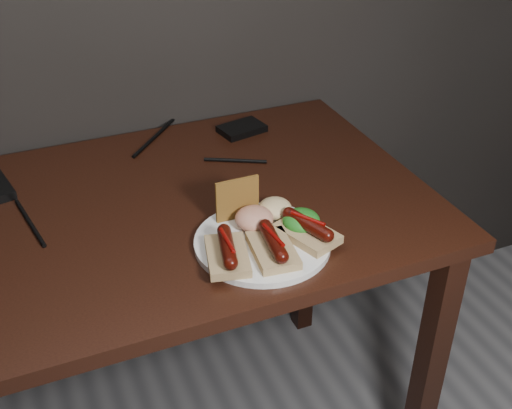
{
  "coord_description": "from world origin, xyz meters",
  "views": [
    {
      "loc": [
        -0.08,
        0.32,
        1.44
      ],
      "look_at": [
        0.29,
        1.21,
        0.82
      ],
      "focal_mm": 45.0,
      "sensor_mm": 36.0,
      "label": 1
    }
  ],
  "objects": [
    {
      "name": "desk",
      "position": [
        0.0,
        1.38,
        0.66
      ],
      "size": [
        1.4,
        0.7,
        0.75
      ],
      "color": "black",
      "rests_on": "ground"
    },
    {
      "name": "plate",
      "position": [
        0.29,
        1.18,
        0.76
      ],
      "size": [
        0.27,
        0.27,
        0.01
      ],
      "primitive_type": "cylinder",
      "rotation": [
        0.0,
        0.0,
        -0.09
      ],
      "color": "white",
      "rests_on": "desk"
    },
    {
      "name": "coleslaw_mound",
      "position": [
        0.35,
        1.25,
        0.78
      ],
      "size": [
        0.06,
        0.06,
        0.04
      ],
      "primitive_type": "ellipsoid",
      "color": "beige",
      "rests_on": "plate"
    },
    {
      "name": "desk_cables",
      "position": [
        -0.0,
        1.54,
        0.75
      ],
      "size": [
        0.9,
        0.44,
        0.01
      ],
      "color": "black",
      "rests_on": "desk"
    },
    {
      "name": "salsa_mound",
      "position": [
        0.3,
        1.23,
        0.78
      ],
      "size": [
        0.07,
        0.07,
        0.04
      ],
      "primitive_type": "ellipsoid",
      "color": "#9F0F17",
      "rests_on": "plate"
    },
    {
      "name": "crispbread",
      "position": [
        0.28,
        1.27,
        0.8
      ],
      "size": [
        0.08,
        0.01,
        0.08
      ],
      "primitive_type": "cube",
      "color": "#9C652A",
      "rests_on": "plate"
    },
    {
      "name": "bread_sausage_right",
      "position": [
        0.37,
        1.16,
        0.78
      ],
      "size": [
        0.11,
        0.13,
        0.04
      ],
      "color": "tan",
      "rests_on": "plate"
    },
    {
      "name": "salad_greens",
      "position": [
        0.37,
        1.19,
        0.78
      ],
      "size": [
        0.07,
        0.07,
        0.04
      ],
      "primitive_type": "ellipsoid",
      "color": "#125E17",
      "rests_on": "plate"
    },
    {
      "name": "bread_sausage_center",
      "position": [
        0.29,
        1.14,
        0.78
      ],
      "size": [
        0.08,
        0.12,
        0.04
      ],
      "color": "tan",
      "rests_on": "plate"
    },
    {
      "name": "hard_drive",
      "position": [
        0.43,
        1.63,
        0.76
      ],
      "size": [
        0.12,
        0.09,
        0.02
      ],
      "primitive_type": "cube",
      "rotation": [
        0.0,
        0.0,
        0.2
      ],
      "color": "black",
      "rests_on": "desk"
    },
    {
      "name": "bread_sausage_left",
      "position": [
        0.22,
        1.15,
        0.78
      ],
      "size": [
        0.1,
        0.13,
        0.04
      ],
      "color": "tan",
      "rests_on": "plate"
    }
  ]
}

